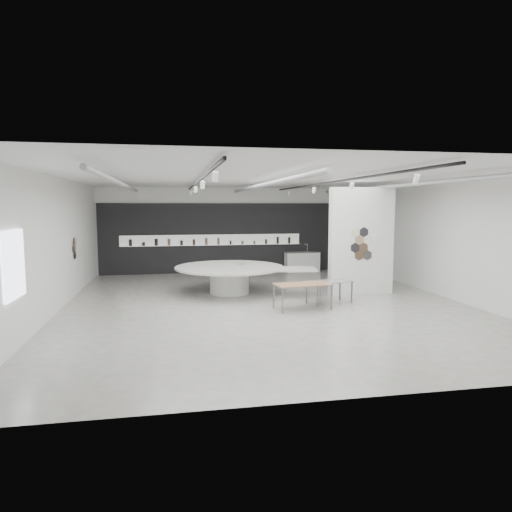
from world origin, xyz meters
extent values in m
cube|color=#AAA8A0|center=(0.00, 0.00, -0.01)|extent=(12.00, 14.00, 0.01)
cube|color=silver|center=(0.00, 0.00, 3.80)|extent=(12.00, 14.00, 0.01)
cube|color=white|center=(0.00, 7.00, 1.90)|extent=(12.00, 0.01, 3.80)
cube|color=white|center=(0.00, -7.00, 1.90)|extent=(12.00, 0.01, 3.80)
cube|color=white|center=(6.00, 0.00, 1.90)|extent=(0.01, 14.00, 3.80)
cube|color=white|center=(-6.00, 0.00, 1.90)|extent=(0.01, 14.00, 3.80)
cylinder|color=#939396|center=(-4.20, 0.50, 3.62)|extent=(0.12, 12.00, 0.12)
cylinder|color=#939396|center=(0.00, 0.50, 3.62)|extent=(0.12, 12.00, 0.12)
cylinder|color=#939396|center=(4.20, 0.50, 3.62)|extent=(0.12, 12.00, 0.12)
cube|color=black|center=(-2.00, 0.00, 3.70)|extent=(0.05, 13.00, 0.06)
cylinder|color=white|center=(-2.00, -5.00, 3.52)|extent=(0.11, 0.18, 0.21)
cylinder|color=white|center=(-2.00, -1.70, 3.52)|extent=(0.11, 0.18, 0.21)
cylinder|color=white|center=(-2.00, 1.60, 3.52)|extent=(0.11, 0.18, 0.21)
cylinder|color=white|center=(-2.00, 4.90, 3.52)|extent=(0.11, 0.18, 0.21)
cube|color=black|center=(2.00, 0.00, 3.70)|extent=(0.05, 13.00, 0.06)
cylinder|color=white|center=(2.00, -5.00, 3.52)|extent=(0.11, 0.18, 0.21)
cylinder|color=white|center=(2.00, -1.70, 3.52)|extent=(0.11, 0.18, 0.21)
cylinder|color=white|center=(2.00, 1.60, 3.52)|extent=(0.11, 0.18, 0.21)
cylinder|color=white|center=(2.00, 4.90, 3.52)|extent=(0.11, 0.18, 0.21)
cube|color=white|center=(-5.96, -3.50, 1.80)|extent=(0.05, 1.20, 1.40)
cylinder|color=black|center=(-5.97, 2.50, 1.35)|extent=(0.03, 0.28, 0.28)
cylinder|color=beige|center=(-5.97, 2.76, 1.35)|extent=(0.03, 0.28, 0.28)
cylinder|color=#9F8061|center=(-5.97, 2.63, 1.58)|extent=(0.03, 0.28, 0.28)
cylinder|color=black|center=(-5.97, 2.37, 1.58)|extent=(0.03, 0.28, 0.28)
cylinder|color=#503A28|center=(-5.97, 2.50, 1.81)|extent=(0.03, 0.28, 0.28)
cylinder|color=white|center=(-5.97, 2.76, 1.81)|extent=(0.03, 0.28, 0.28)
cube|color=black|center=(0.00, 6.94, 1.55)|extent=(11.80, 0.10, 3.10)
cube|color=white|center=(-1.00, 6.87, 1.48)|extent=(8.00, 0.06, 0.46)
cube|color=white|center=(-1.00, 6.81, 1.25)|extent=(8.00, 0.18, 0.02)
cylinder|color=black|center=(-4.53, 6.81, 1.41)|extent=(0.13, 0.13, 0.29)
cylinder|color=black|center=(-3.99, 6.81, 1.34)|extent=(0.13, 0.13, 0.15)
cylinder|color=black|center=(-3.44, 6.81, 1.42)|extent=(0.14, 0.14, 0.30)
cylinder|color=brown|center=(-2.90, 6.81, 1.41)|extent=(0.12, 0.12, 0.29)
cylinder|color=black|center=(-2.36, 6.81, 1.37)|extent=(0.12, 0.12, 0.21)
cylinder|color=black|center=(-1.81, 6.81, 1.39)|extent=(0.10, 0.10, 0.25)
cylinder|color=brown|center=(-1.27, 6.81, 1.42)|extent=(0.12, 0.12, 0.30)
cylinder|color=brown|center=(-0.73, 6.81, 1.42)|extent=(0.10, 0.10, 0.31)
cylinder|color=black|center=(-0.19, 6.81, 1.35)|extent=(0.09, 0.09, 0.17)
cylinder|color=brown|center=(0.36, 6.81, 1.35)|extent=(0.10, 0.10, 0.16)
cylinder|color=brown|center=(0.90, 6.81, 1.34)|extent=(0.09, 0.09, 0.15)
cylinder|color=black|center=(1.44, 6.81, 1.37)|extent=(0.09, 0.09, 0.21)
cylinder|color=black|center=(1.99, 6.81, 1.42)|extent=(0.11, 0.11, 0.31)
cylinder|color=black|center=(2.53, 6.81, 1.41)|extent=(0.11, 0.11, 0.29)
cube|color=white|center=(3.50, 1.00, 1.80)|extent=(2.20, 0.35, 3.60)
cylinder|color=#503A28|center=(3.50, 0.81, 1.60)|extent=(0.34, 0.03, 0.34)
cylinder|color=white|center=(3.80, 0.81, 1.60)|extent=(0.34, 0.03, 0.34)
cylinder|color=black|center=(3.20, 0.81, 1.60)|extent=(0.34, 0.03, 0.34)
cylinder|color=beige|center=(3.65, 0.81, 1.86)|extent=(0.34, 0.03, 0.34)
cylinder|color=#9F8061|center=(3.35, 0.81, 1.86)|extent=(0.34, 0.03, 0.34)
cylinder|color=black|center=(3.65, 0.81, 1.34)|extent=(0.34, 0.03, 0.34)
cylinder|color=#503A28|center=(3.35, 0.81, 1.34)|extent=(0.34, 0.03, 0.34)
cylinder|color=white|center=(3.95, 0.81, 1.86)|extent=(0.34, 0.03, 0.34)
cylinder|color=black|center=(3.50, 0.81, 2.12)|extent=(0.34, 0.03, 0.34)
cylinder|color=beige|center=(3.20, 0.81, 2.12)|extent=(0.34, 0.03, 0.34)
cylinder|color=white|center=(-0.88, 1.89, 0.44)|extent=(1.53, 1.53, 0.87)
cylinder|color=beige|center=(-0.88, 1.89, 0.90)|extent=(4.24, 4.24, 0.06)
cube|color=beige|center=(1.07, 1.05, 0.91)|extent=(1.79, 1.28, 0.06)
cube|color=#9F8061|center=(-1.89, 2.05, 0.94)|extent=(0.28, 0.22, 0.01)
cube|color=#503A28|center=(-0.37, 2.43, 0.94)|extent=(0.28, 0.22, 0.01)
cube|color=#986D4E|center=(0.90, -0.89, 0.73)|extent=(1.68, 0.99, 0.03)
cube|color=slate|center=(0.19, -1.34, 0.36)|extent=(0.04, 0.04, 0.72)
cube|color=slate|center=(0.10, -0.63, 0.36)|extent=(0.04, 0.04, 0.72)
cube|color=slate|center=(1.69, -1.15, 0.36)|extent=(0.04, 0.04, 0.72)
cube|color=slate|center=(1.60, -0.44, 0.36)|extent=(0.04, 0.04, 0.72)
cube|color=gray|center=(1.94, -0.26, 0.68)|extent=(1.48, 1.02, 0.03)
cube|color=slate|center=(1.41, -0.72, 0.33)|extent=(0.05, 0.05, 0.66)
cube|color=slate|center=(1.25, -0.15, 0.33)|extent=(0.05, 0.05, 0.66)
cube|color=slate|center=(2.63, -0.37, 0.33)|extent=(0.05, 0.05, 0.66)
cube|color=slate|center=(2.47, 0.20, 0.33)|extent=(0.05, 0.05, 0.66)
cube|color=white|center=(3.07, 6.54, 0.43)|extent=(1.55, 0.61, 0.87)
cube|color=gray|center=(3.07, 6.54, 0.88)|extent=(1.59, 0.64, 0.03)
cylinder|color=silver|center=(3.36, 6.69, 1.07)|extent=(0.02, 0.02, 0.35)
cylinder|color=silver|center=(3.28, 6.69, 1.23)|extent=(0.15, 0.03, 0.02)
camera|label=1|loc=(-2.82, -13.41, 2.99)|focal=32.00mm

